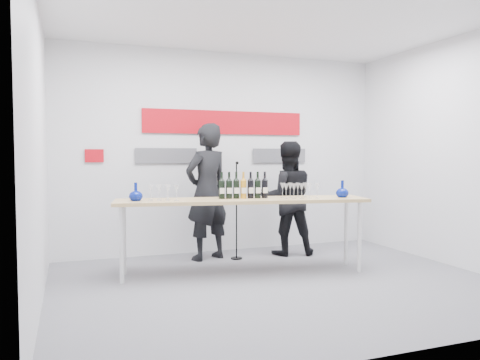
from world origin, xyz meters
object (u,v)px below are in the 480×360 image
object	(u,v)px
presenter_right	(287,198)
tasting_table	(243,204)
presenter_left	(207,192)
mic_stand	(237,229)

from	to	relation	value
presenter_right	tasting_table	bearing A→B (deg)	52.67
tasting_table	presenter_left	distance (m)	0.93
presenter_left	mic_stand	bearing A→B (deg)	139.79
presenter_left	tasting_table	bearing A→B (deg)	80.54
presenter_right	presenter_left	bearing A→B (deg)	9.28
tasting_table	presenter_right	distance (m)	1.29
tasting_table	presenter_left	world-z (taller)	presenter_left
presenter_right	mic_stand	xyz separation A→B (m)	(-0.80, -0.04, -0.41)
mic_stand	presenter_left	bearing A→B (deg)	140.47
tasting_table	presenter_right	bearing A→B (deg)	48.98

